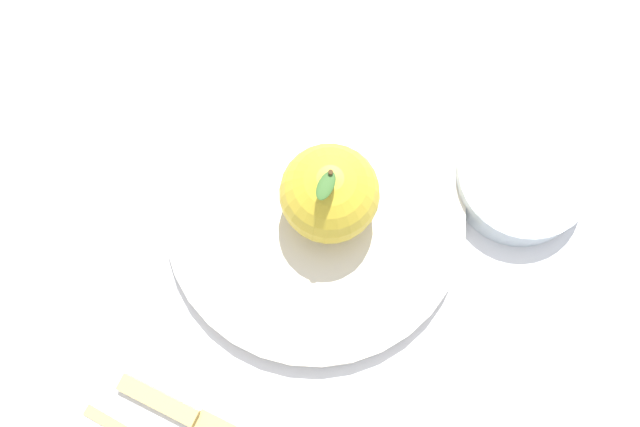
{
  "coord_description": "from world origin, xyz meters",
  "views": [
    {
      "loc": [
        0.09,
        0.05,
        0.55
      ],
      "look_at": [
        -0.05,
        0.0,
        0.02
      ],
      "focal_mm": 35.58,
      "sensor_mm": 36.0,
      "label": 1
    }
  ],
  "objects": [
    {
      "name": "knife",
      "position": [
        0.15,
        -0.03,
        0.0
      ],
      "size": [
        0.03,
        0.19,
        0.01
      ],
      "color": "#D8B766",
      "rests_on": "ground_plane"
    },
    {
      "name": "apple",
      "position": [
        -0.05,
        0.01,
        0.06
      ],
      "size": [
        0.08,
        0.08,
        0.1
      ],
      "color": "gold",
      "rests_on": "dinner_plate"
    },
    {
      "name": "ground_plane",
      "position": [
        0.0,
        0.0,
        0.0
      ],
      "size": [
        2.4,
        2.4,
        0.0
      ],
      "primitive_type": "plane",
      "color": "silver"
    },
    {
      "name": "side_bowl",
      "position": [
        -0.14,
        0.16,
        0.02
      ],
      "size": [
        0.12,
        0.12,
        0.03
      ],
      "color": "silver",
      "rests_on": "ground_plane"
    },
    {
      "name": "dinner_plate",
      "position": [
        -0.05,
        0.0,
        0.01
      ],
      "size": [
        0.26,
        0.26,
        0.02
      ],
      "color": "silver",
      "rests_on": "ground_plane"
    }
  ]
}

